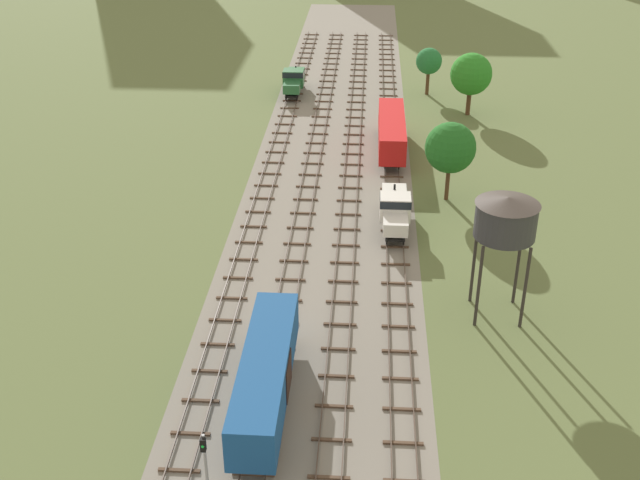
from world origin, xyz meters
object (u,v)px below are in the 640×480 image
Objects in this scene: shunter_loco_centre_near at (395,208)px; shunter_loco_far_left_midfar at (294,79)px; signal_post_nearest at (205,461)px; freight_boxcar_centre_mid at (392,131)px; water_tower at (506,218)px; freight_boxcar_left_nearest at (266,374)px.

shunter_loco_centre_near is 1.00× the size of shunter_loco_far_left_midfar.
signal_post_nearest reaches higher than shunter_loco_far_left_midfar.
shunter_loco_centre_near is at bearing 72.20° from signal_post_nearest.
freight_boxcar_centre_mid reaches higher than shunter_loco_centre_near.
water_tower is (19.82, -51.83, 5.90)m from shunter_loco_far_left_midfar.
shunter_loco_centre_near is 1.79× the size of signal_post_nearest.
freight_boxcar_centre_mid reaches higher than shunter_loco_far_left_midfar.
freight_boxcar_centre_mid is at bearing -57.68° from shunter_loco_far_left_midfar.
shunter_loco_far_left_midfar is 55.80m from water_tower.
water_tower is (7.17, -13.35, 5.90)m from shunter_loco_centre_near.
shunter_loco_far_left_midfar is (-12.65, 20.00, -0.44)m from freight_boxcar_centre_mid.
water_tower is at bearing -61.76° from shunter_loco_centre_near.
freight_boxcar_centre_mid is 1.47× the size of water_tower.
freight_boxcar_left_nearest is at bearing -143.97° from water_tower.
signal_post_nearest is at bearing -104.60° from freight_boxcar_left_nearest.
shunter_loco_centre_near is at bearing -71.81° from shunter_loco_far_left_midfar.
freight_boxcar_centre_mid is (8.43, 43.18, 0.00)m from freight_boxcar_left_nearest.
shunter_loco_far_left_midfar is at bearing 91.69° from signal_post_nearest.
shunter_loco_far_left_midfar is (-4.22, 63.17, -0.44)m from freight_boxcar_left_nearest.
water_tower is 2.01× the size of signal_post_nearest.
shunter_loco_far_left_midfar is at bearing 108.19° from shunter_loco_centre_near.
water_tower is at bearing 36.03° from freight_boxcar_left_nearest.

